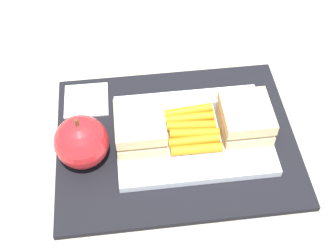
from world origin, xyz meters
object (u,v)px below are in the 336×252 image
object	(u,v)px
sandwich_half_left	(246,118)
sandwich_half_right	(140,128)
food_tray	(193,134)
paper_napkin	(86,100)
apple	(82,142)
carrot_sticks_bundle	(192,129)

from	to	relation	value
sandwich_half_left	sandwich_half_right	world-z (taller)	same
food_tray	paper_napkin	distance (m)	0.18
sandwich_half_right	paper_napkin	bearing A→B (deg)	-48.30
food_tray	apple	xyz separation A→B (m)	(0.16, 0.02, 0.03)
apple	paper_napkin	distance (m)	0.12
paper_napkin	sandwich_half_right	bearing A→B (deg)	131.70
food_tray	sandwich_half_right	world-z (taller)	sandwich_half_right
sandwich_half_right	carrot_sticks_bundle	distance (m)	0.08
sandwich_half_left	carrot_sticks_bundle	xyz separation A→B (m)	(0.08, 0.00, -0.02)
sandwich_half_right	carrot_sticks_bundle	xyz separation A→B (m)	(-0.08, 0.00, -0.02)
sandwich_half_left	paper_napkin	size ratio (longest dim) A/B	1.14
food_tray	sandwich_half_right	bearing A→B (deg)	0.00
sandwich_half_right	paper_napkin	xyz separation A→B (m)	(0.08, -0.09, -0.03)
food_tray	sandwich_half_left	xyz separation A→B (m)	(-0.08, 0.00, 0.03)
carrot_sticks_bundle	apple	bearing A→B (deg)	6.85
sandwich_half_left	apple	size ratio (longest dim) A/B	0.91
sandwich_half_left	apple	xyz separation A→B (m)	(0.24, 0.02, 0.00)
food_tray	carrot_sticks_bundle	distance (m)	0.01
food_tray	sandwich_half_right	distance (m)	0.08
food_tray	apple	bearing A→B (deg)	6.81
food_tray	sandwich_half_left	bearing A→B (deg)	180.00
apple	food_tray	bearing A→B (deg)	-173.19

